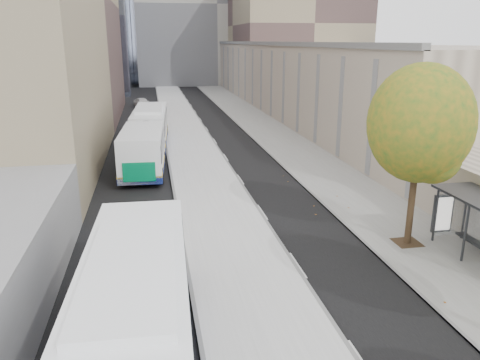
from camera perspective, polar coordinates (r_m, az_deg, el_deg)
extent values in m
cube|color=#B7B7B7|center=(39.91, -6.09, 4.42)|extent=(4.25, 150.00, 0.15)
cube|color=gray|center=(41.31, 5.07, 4.82)|extent=(4.75, 150.00, 0.08)
cube|color=gray|center=(71.65, 7.75, 12.92)|extent=(18.00, 92.00, 8.00)
cube|color=#A4A196|center=(100.95, -3.56, 20.32)|extent=(30.00, 18.00, 30.00)
cylinder|color=black|center=(21.03, 20.12, -3.14)|extent=(0.28, 0.28, 3.24)
sphere|color=#26601E|center=(20.18, 21.12, 6.44)|extent=(4.20, 4.20, 4.20)
cube|color=white|center=(36.32, -11.18, 5.26)|extent=(3.60, 17.96, 2.97)
cube|color=black|center=(36.21, -11.23, 6.10)|extent=(3.62, 17.25, 1.03)
cube|color=#007546|center=(27.73, -11.13, 1.03)|extent=(1.88, 0.17, 1.15)
imported|color=silver|center=(63.36, -11.82, 9.20)|extent=(2.54, 4.06, 1.29)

